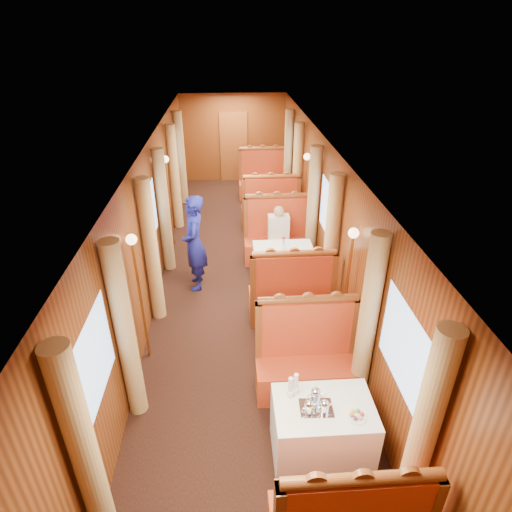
{
  "coord_description": "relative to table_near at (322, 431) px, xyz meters",
  "views": [
    {
      "loc": [
        -0.16,
        -6.57,
        4.26
      ],
      "look_at": [
        0.21,
        -0.77,
        1.05
      ],
      "focal_mm": 30.0,
      "sensor_mm": 36.0,
      "label": 1
    }
  ],
  "objects": [
    {
      "name": "floor",
      "position": [
        -0.75,
        3.5,
        -0.38
      ],
      "size": [
        3.0,
        12.0,
        0.01
      ],
      "primitive_type": null,
      "color": "black",
      "rests_on": "ground"
    },
    {
      "name": "ceiling",
      "position": [
        -0.75,
        3.5,
        2.12
      ],
      "size": [
        3.0,
        12.0,
        0.01
      ],
      "primitive_type": null,
      "rotation": [
        3.14,
        0.0,
        0.0
      ],
      "color": "silver",
      "rests_on": "wall_left"
    },
    {
      "name": "wall_far",
      "position": [
        -0.75,
        9.5,
        0.88
      ],
      "size": [
        3.0,
        0.01,
        2.5
      ],
      "primitive_type": null,
      "rotation": [
        1.57,
        0.0,
        0.0
      ],
      "color": "brown",
      "rests_on": "floor"
    },
    {
      "name": "wall_left",
      "position": [
        -2.25,
        3.5,
        0.88
      ],
      "size": [
        0.01,
        12.0,
        2.5
      ],
      "primitive_type": null,
      "rotation": [
        1.57,
        0.0,
        1.57
      ],
      "color": "brown",
      "rests_on": "floor"
    },
    {
      "name": "wall_right",
      "position": [
        0.75,
        3.5,
        0.88
      ],
      "size": [
        0.01,
        12.0,
        2.5
      ],
      "primitive_type": null,
      "rotation": [
        1.57,
        0.0,
        -1.57
      ],
      "color": "brown",
      "rests_on": "floor"
    },
    {
      "name": "doorway_far",
      "position": [
        -0.75,
        9.47,
        0.62
      ],
      "size": [
        0.8,
        0.04,
        2.0
      ],
      "primitive_type": "cube",
      "color": "brown",
      "rests_on": "floor"
    },
    {
      "name": "table_near",
      "position": [
        0.0,
        0.0,
        0.0
      ],
      "size": [
        1.05,
        0.72,
        0.75
      ],
      "primitive_type": "cube",
      "color": "white",
      "rests_on": "floor"
    },
    {
      "name": "banquette_near_aft",
      "position": [
        0.0,
        1.01,
        0.05
      ],
      "size": [
        1.3,
        0.55,
        1.34
      ],
      "color": "#AA1912",
      "rests_on": "floor"
    },
    {
      "name": "table_mid",
      "position": [
        0.0,
        3.5,
        0.0
      ],
      "size": [
        1.05,
        0.72,
        0.75
      ],
      "primitive_type": "cube",
      "color": "white",
      "rests_on": "floor"
    },
    {
      "name": "banquette_mid_fwd",
      "position": [
        0.0,
        2.49,
        0.05
      ],
      "size": [
        1.3,
        0.55,
        1.34
      ],
      "color": "#AA1912",
      "rests_on": "floor"
    },
    {
      "name": "banquette_mid_aft",
      "position": [
        0.0,
        4.51,
        0.05
      ],
      "size": [
        1.3,
        0.55,
        1.34
      ],
      "color": "#AA1912",
      "rests_on": "floor"
    },
    {
      "name": "table_far",
      "position": [
        0.0,
        7.0,
        0.0
      ],
      "size": [
        1.05,
        0.72,
        0.75
      ],
      "primitive_type": "cube",
      "color": "white",
      "rests_on": "floor"
    },
    {
      "name": "banquette_far_fwd",
      "position": [
        0.0,
        5.99,
        0.05
      ],
      "size": [
        1.3,
        0.55,
        1.34
      ],
      "color": "#AA1912",
      "rests_on": "floor"
    },
    {
      "name": "banquette_far_aft",
      "position": [
        0.0,
        8.01,
        0.05
      ],
      "size": [
        1.3,
        0.55,
        1.34
      ],
      "color": "#AA1912",
      "rests_on": "floor"
    },
    {
      "name": "tea_tray",
      "position": [
        -0.09,
        -0.03,
        0.38
      ],
      "size": [
        0.35,
        0.27,
        0.01
      ],
      "primitive_type": "cube",
      "rotation": [
        0.0,
        0.0,
        -0.04
      ],
      "color": "silver",
      "rests_on": "table_near"
    },
    {
      "name": "teapot_left",
      "position": [
        -0.18,
        -0.08,
        0.44
      ],
      "size": [
        0.2,
        0.18,
        0.13
      ],
      "primitive_type": null,
      "rotation": [
        0.0,
        0.0,
        0.42
      ],
      "color": "silver",
      "rests_on": "tea_tray"
    },
    {
      "name": "teapot_right",
      "position": [
        -0.03,
        -0.08,
        0.44
      ],
      "size": [
        0.19,
        0.17,
        0.13
      ],
      "primitive_type": null,
      "rotation": [
        0.0,
        0.0,
        0.34
      ],
      "color": "silver",
      "rests_on": "tea_tray"
    },
    {
      "name": "teapot_back",
      "position": [
        -0.09,
        0.06,
        0.45
      ],
      "size": [
        0.2,
        0.17,
        0.14
      ],
      "primitive_type": null,
      "rotation": [
        0.0,
        0.0,
        0.21
      ],
      "color": "silver",
      "rests_on": "tea_tray"
    },
    {
      "name": "fruit_plate",
      "position": [
        0.29,
        -0.16,
        0.39
      ],
      "size": [
        0.21,
        0.21,
        0.05
      ],
      "rotation": [
        0.0,
        0.0,
        0.12
      ],
      "color": "white",
      "rests_on": "table_near"
    },
    {
      "name": "cup_inboard",
      "position": [
        -0.34,
        0.15,
        0.48
      ],
      "size": [
        0.08,
        0.08,
        0.26
      ],
      "rotation": [
        0.0,
        0.0,
        0.32
      ],
      "color": "white",
      "rests_on": "table_near"
    },
    {
      "name": "cup_outboard",
      "position": [
        -0.28,
        0.2,
        0.48
      ],
      "size": [
        0.08,
        0.08,
        0.26
      ],
      "rotation": [
        0.0,
        0.0,
        -0.21
      ],
      "color": "white",
      "rests_on": "table_near"
    },
    {
      "name": "rose_vase_mid",
      "position": [
        -0.01,
        3.46,
        0.55
      ],
      "size": [
        0.06,
        0.06,
        0.36
      ],
      "rotation": [
        0.0,
        0.0,
        0.28
      ],
      "color": "silver",
      "rests_on": "table_mid"
    },
    {
      "name": "rose_vase_far",
      "position": [
        0.01,
        7.01,
        0.55
      ],
      "size": [
        0.06,
        0.06,
        0.36
      ],
      "rotation": [
        0.0,
        0.0,
        -0.23
      ],
      "color": "silver",
      "rests_on": "table_far"
    },
    {
      "name": "window_left_near",
      "position": [
        -2.24,
        0.0,
        1.07
      ],
      "size": [
        0.01,
        1.2,
        0.9
      ],
      "primitive_type": null,
      "rotation": [
        1.57,
        0.0,
        1.57
      ],
      "color": "#8BADD9",
      "rests_on": "wall_left"
    },
    {
      "name": "curtain_left_near_a",
      "position": [
        -2.13,
        -0.78,
        0.8
      ],
      "size": [
        0.22,
        0.22,
        2.35
      ],
      "primitive_type": "cylinder",
      "color": "tan",
      "rests_on": "floor"
    },
    {
      "name": "curtain_left_near_b",
      "position": [
        -2.13,
        0.78,
        0.8
      ],
      "size": [
        0.22,
        0.22,
        2.35
      ],
      "primitive_type": "cylinder",
      "color": "tan",
      "rests_on": "floor"
    },
    {
      "name": "window_right_near",
      "position": [
        0.74,
        0.0,
        1.07
      ],
      "size": [
        0.01,
        1.2,
        0.9
      ],
      "primitive_type": null,
      "rotation": [
        1.57,
        0.0,
        -1.57
      ],
      "color": "#8BADD9",
      "rests_on": "wall_right"
    },
    {
      "name": "curtain_right_near_a",
      "position": [
        0.63,
        -0.78,
        0.8
      ],
      "size": [
        0.22,
        0.22,
        2.35
      ],
      "primitive_type": "cylinder",
      "color": "tan",
      "rests_on": "floor"
    },
    {
      "name": "curtain_right_near_b",
      "position": [
        0.63,
        0.78,
        0.8
      ],
      "size": [
        0.22,
        0.22,
        2.35
      ],
      "primitive_type": "cylinder",
      "color": "tan",
      "rests_on": "floor"
    },
    {
      "name": "window_left_mid",
      "position": [
        -2.24,
        3.5,
        1.07
      ],
      "size": [
        0.01,
        1.2,
        0.9
      ],
      "primitive_type": null,
      "rotation": [
        1.57,
        0.0,
        1.57
      ],
      "color": "#8BADD9",
      "rests_on": "wall_left"
    },
    {
      "name": "curtain_left_mid_a",
      "position": [
        -2.13,
        2.72,
        0.8
      ],
      "size": [
        0.22,
        0.22,
        2.35
      ],
      "primitive_type": "cylinder",
      "color": "tan",
      "rests_on": "floor"
    },
    {
      "name": "curtain_left_mid_b",
      "position": [
        -2.13,
        4.28,
        0.8
      ],
      "size": [
        0.22,
        0.22,
        2.35
      ],
      "primitive_type": "cylinder",
      "color": "tan",
      "rests_on": "floor"
    },
    {
      "name": "window_right_mid",
      "position": [
        0.74,
        3.5,
        1.07
      ],
      "size": [
        0.01,
        1.2,
        0.9
      ],
      "primitive_type": null,
      "rotation": [
        1.57,
        0.0,
        -1.57
      ],
      "color": "#8BADD9",
      "rests_on": "wall_right"
    },
    {
      "name": "curtain_right_mid_a",
      "position": [
        0.63,
        2.72,
        0.8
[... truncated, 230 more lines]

